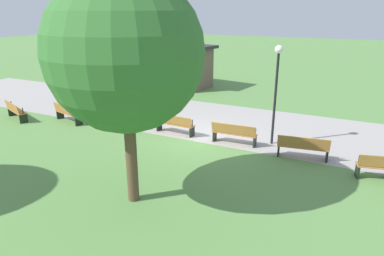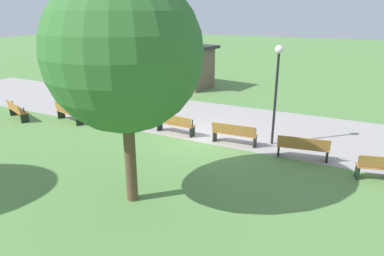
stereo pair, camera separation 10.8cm
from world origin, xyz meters
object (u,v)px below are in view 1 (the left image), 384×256
object	(u,v)px
bench_4	(174,124)
bench_6	(303,147)
bench_3	(120,117)
kiosk	(184,66)
bench_2	(67,113)
bench_5	(234,133)
lamp_post	(277,77)
tree_0	(125,54)
bench_1	(15,110)

from	to	relation	value
bench_4	bench_6	world-z (taller)	same
bench_3	bench_6	bearing A→B (deg)	8.73
kiosk	bench_2	bearing A→B (deg)	-88.31
bench_3	bench_5	distance (m)	5.54
lamp_post	tree_0	bearing A→B (deg)	-111.72
bench_1	bench_4	xyz separation A→B (m)	(8.12, 1.66, 0.00)
bench_3	tree_0	world-z (taller)	tree_0
bench_2	bench_4	distance (m)	5.53
bench_6	bench_3	bearing A→B (deg)	171.27
bench_1	bench_2	bearing A→B (deg)	37.74
bench_3	bench_6	distance (m)	8.29
bench_1	bench_2	world-z (taller)	same
bench_3	bench_6	size ratio (longest dim) A/B	1.00
bench_2	kiosk	xyz separation A→B (m)	(1.32, 9.72, 1.02)
bench_2	bench_5	xyz separation A→B (m)	(8.24, 0.84, 0.00)
bench_1	bench_2	xyz separation A→B (m)	(2.64, 0.83, 0.00)
bench_5	lamp_post	world-z (taller)	lamp_post
bench_3	bench_5	size ratio (longest dim) A/B	1.02
bench_2	bench_4	bearing A→B (deg)	23.23
bench_2	bench_6	bearing A→B (deg)	17.44
bench_5	bench_2	bearing A→B (deg)	-177.12
kiosk	bench_6	bearing A→B (deg)	-34.01
bench_3	bench_6	world-z (taller)	same
bench_4	kiosk	bearing A→B (deg)	117.92
bench_5	bench_6	distance (m)	2.77
bench_5	kiosk	size ratio (longest dim) A/B	0.44
bench_3	bench_5	bearing A→B (deg)	11.62
bench_3	bench_4	bearing A→B (deg)	14.52
bench_2	tree_0	distance (m)	9.26
bench_4	kiosk	xyz separation A→B (m)	(-4.15, 8.89, 1.02)
lamp_post	kiosk	world-z (taller)	lamp_post
bench_5	bench_6	world-z (taller)	same
tree_0	kiosk	bearing A→B (deg)	112.16
bench_3	lamp_post	xyz separation A→B (m)	(6.90, 1.05, 2.28)
tree_0	lamp_post	bearing A→B (deg)	68.28
tree_0	bench_6	bearing A→B (deg)	53.16
bench_3	kiosk	world-z (taller)	kiosk
lamp_post	bench_6	bearing A→B (deg)	-37.07
lamp_post	kiosk	distance (m)	11.67
bench_5	bench_1	bearing A→B (deg)	-174.22
lamp_post	bench_1	bearing A→B (deg)	-168.79
bench_1	tree_0	xyz separation A→B (m)	(9.80, -3.75, 3.68)
kiosk	bench_4	bearing A→B (deg)	-55.55
lamp_post	bench_2	bearing A→B (deg)	-170.53
bench_2	bench_5	bearing A→B (deg)	20.34
bench_1	bench_4	distance (m)	8.28
bench_5	tree_0	bearing A→B (deg)	-104.30
bench_2	kiosk	world-z (taller)	kiosk
bench_3	lamp_post	distance (m)	7.34
bench_3	kiosk	bearing A→B (deg)	107.35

